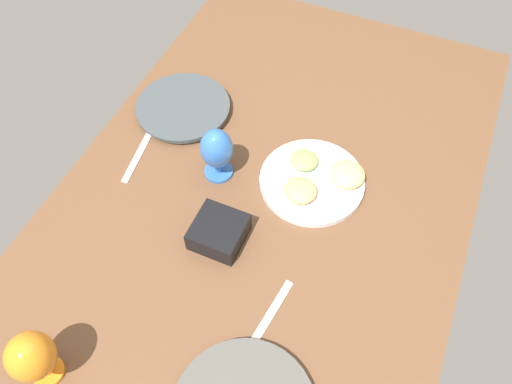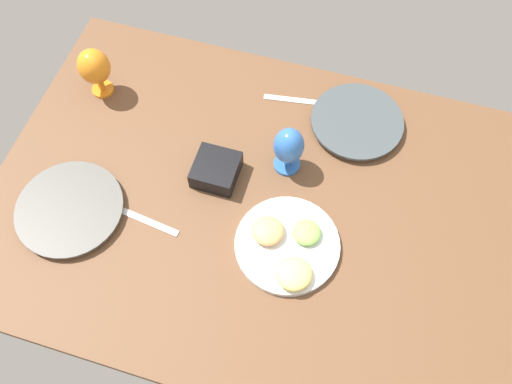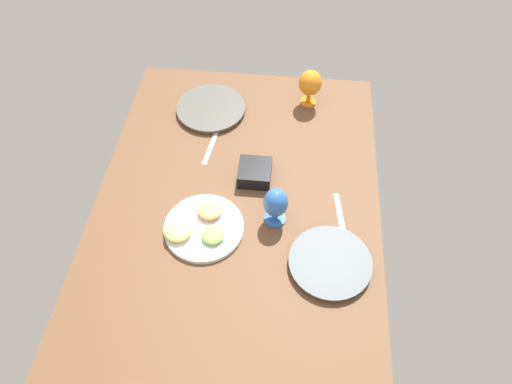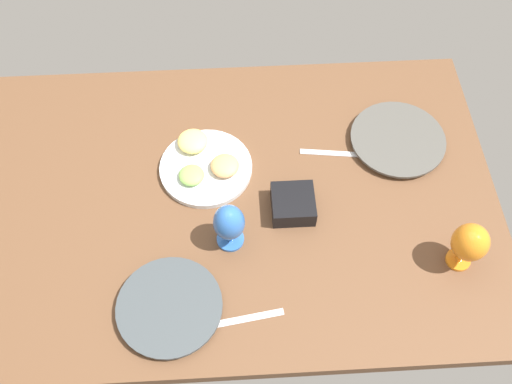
{
  "view_description": "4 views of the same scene",
  "coord_description": "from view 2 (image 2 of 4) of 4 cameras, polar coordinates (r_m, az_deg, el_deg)",
  "views": [
    {
      "loc": [
        73.79,
        28.2,
        110.64
      ],
      "look_at": [
        7.05,
        -0.68,
        6.7
      ],
      "focal_mm": 35.87,
      "sensor_mm": 36.0,
      "label": 1
    },
    {
      "loc": [
        -12.86,
        62.69,
        130.14
      ],
      "look_at": [
        5.81,
        0.1,
        6.7
      ],
      "focal_mm": 36.78,
      "sensor_mm": 36.0,
      "label": 2
    },
    {
      "loc": [
        -90.37,
        -16.73,
        136.79
      ],
      "look_at": [
        7.24,
        -6.99,
        6.7
      ],
      "focal_mm": 32.3,
      "sensor_mm": 36.0,
      "label": 3
    },
    {
      "loc": [
        3.96,
        -87.32,
        141.55
      ],
      "look_at": [
        8.65,
        -3.08,
        6.7
      ],
      "focal_mm": 39.61,
      "sensor_mm": 36.0,
      "label": 4
    }
  ],
  "objects": [
    {
      "name": "fruit_platter",
      "position": [
        1.39,
        3.42,
        -5.93
      ],
      "size": [
        27.94,
        27.94,
        5.48
      ],
      "color": "silver",
      "rests_on": "ground_plane"
    },
    {
      "name": "dinner_plate_left",
      "position": [
        1.61,
        10.9,
        7.45
      ],
      "size": [
        27.68,
        27.68,
        2.65
      ],
      "color": "silver",
      "rests_on": "ground_plane"
    },
    {
      "name": "ground_plane",
      "position": [
        1.47,
        2.18,
        -2.13
      ],
      "size": [
        160.0,
        104.0,
        4.0
      ],
      "primitive_type": "cube",
      "color": "brown"
    },
    {
      "name": "hurricane_glass_orange",
      "position": [
        1.66,
        -17.17,
        12.8
      ],
      "size": [
        9.66,
        9.66,
        16.66
      ],
      "color": "orange",
      "rests_on": "ground_plane"
    },
    {
      "name": "dinner_plate_right",
      "position": [
        1.52,
        -19.58,
        -1.78
      ],
      "size": [
        29.47,
        29.47,
        2.33
      ],
      "color": "silver",
      "rests_on": "ground_plane"
    },
    {
      "name": "fork_by_right_plate",
      "position": [
        1.46,
        -11.61,
        -3.16
      ],
      "size": [
        18.08,
        4.09,
        0.6
      ],
      "primitive_type": "cube",
      "rotation": [
        0.0,
        0.0,
        -0.13
      ],
      "color": "silver",
      "rests_on": "ground_plane"
    },
    {
      "name": "fork_by_left_plate",
      "position": [
        1.65,
        4.02,
        10.0
      ],
      "size": [
        18.07,
        4.35,
        0.6
      ],
      "primitive_type": "cube",
      "rotation": [
        0.0,
        0.0,
        0.14
      ],
      "color": "silver",
      "rests_on": "ground_plane"
    },
    {
      "name": "hurricane_glass_blue",
      "position": [
        1.44,
        3.56,
        4.89
      ],
      "size": [
        8.58,
        8.58,
        16.11
      ],
      "color": "#3066B9",
      "rests_on": "ground_plane"
    },
    {
      "name": "square_bowl_black",
      "position": [
        1.47,
        -4.37,
        2.48
      ],
      "size": [
        12.22,
        12.22,
        5.87
      ],
      "color": "black",
      "rests_on": "ground_plane"
    }
  ]
}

